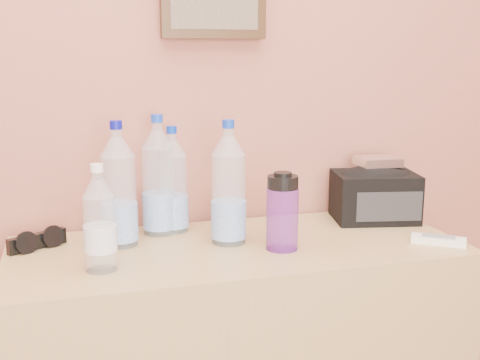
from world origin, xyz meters
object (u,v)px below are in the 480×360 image
pet_large_a (119,191)px  foil_packet (378,161)px  pet_large_c (173,185)px  pet_small (100,224)px  toiletry_bag (375,193)px  sunglasses (37,241)px  ac_remote (439,240)px  pet_large_b (159,181)px  pet_large_d (229,189)px  nalgene_bottle (282,212)px

pet_large_a → foil_packet: bearing=4.0°
pet_large_c → pet_small: 0.34m
toiletry_bag → foil_packet: size_ratio=1.99×
pet_large_c → sunglasses: size_ratio=1.90×
ac_remote → toiletry_bag: size_ratio=0.58×
foil_packet → pet_small: bearing=-164.6°
pet_small → foil_packet: size_ratio=2.08×
toiletry_bag → pet_small: bearing=-153.8°
ac_remote → sunglasses: bearing=-157.6°
foil_packet → pet_large_b: bearing=177.7°
pet_large_a → ac_remote: (0.81, -0.23, -0.14)m
foil_packet → ac_remote: bearing=-83.0°
ac_remote → toiletry_bag: 0.28m
pet_large_b → sunglasses: (-0.33, -0.05, -0.13)m
sunglasses → pet_large_a: bearing=-37.8°
sunglasses → pet_small: bearing=-83.9°
pet_small → sunglasses: (-0.15, 0.21, -0.09)m
pet_large_d → foil_packet: (0.50, 0.11, 0.03)m
pet_large_d → sunglasses: 0.51m
pet_large_d → toiletry_bag: pet_large_d is taller
pet_large_d → foil_packet: pet_large_d is taller
pet_large_d → pet_small: (-0.34, -0.12, -0.03)m
nalgene_bottle → foil_packet: bearing=28.2°
pet_large_d → ac_remote: size_ratio=2.36×
pet_large_c → foil_packet: pet_large_c is taller
ac_remote → pet_large_d: bearing=-161.0°
pet_large_a → nalgene_bottle: pet_large_a is taller
pet_small → toiletry_bag: (0.82, 0.21, -0.03)m
nalgene_bottle → pet_large_a: bearing=159.3°
pet_large_d → pet_small: size_ratio=1.31×
pet_large_b → foil_packet: bearing=-2.3°
pet_large_a → pet_small: pet_large_a is taller
pet_small → toiletry_bag: size_ratio=1.05×
nalgene_bottle → pet_large_c: bearing=135.1°
pet_large_c → pet_small: pet_large_c is taller
pet_large_d → nalgene_bottle: size_ratio=1.63×
pet_large_a → pet_large_d: same height
pet_large_a → nalgene_bottle: (0.40, -0.15, -0.05)m
nalgene_bottle → toiletry_bag: bearing=26.9°
foil_packet → sunglasses: bearing=-178.5°
pet_small → foil_packet: pet_small is taller
pet_large_a → pet_large_b: size_ratio=0.98×
ac_remote → foil_packet: foil_packet is taller
pet_small → pet_large_d: bearing=19.2°
toiletry_bag → nalgene_bottle: bearing=-141.4°
pet_large_c → ac_remote: (0.66, -0.31, -0.12)m
pet_small → ac_remote: (0.87, -0.05, -0.10)m
sunglasses → foil_packet: (0.99, 0.03, 0.16)m
ac_remote → pet_large_a: bearing=-159.2°
ac_remote → foil_packet: bearing=133.4°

